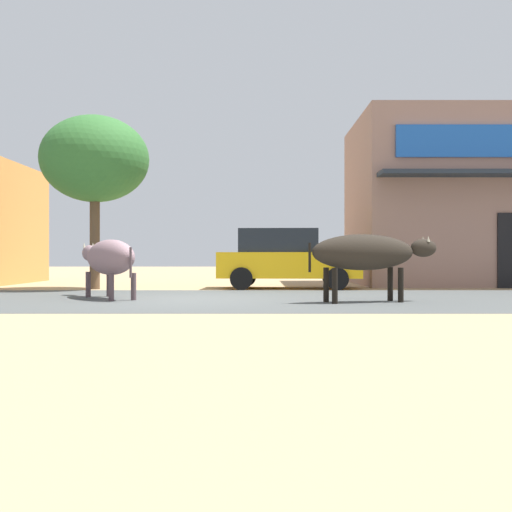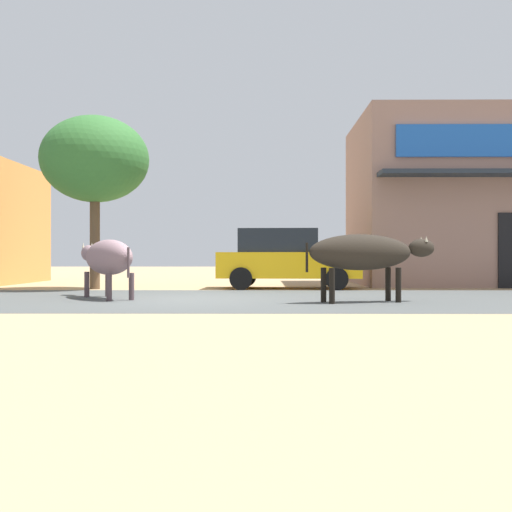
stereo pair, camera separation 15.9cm
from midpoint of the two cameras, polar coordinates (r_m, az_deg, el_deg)
The scene contains 8 objects.
ground at distance 13.35m, azimuth -6.44°, elevation -3.86°, with size 80.00×80.00×0.00m, color tan.
asphalt_road at distance 13.35m, azimuth -6.44°, elevation -3.85°, with size 72.00×6.75×0.00m, color #4B4F4E.
storefront_right_club at distance 21.52m, azimuth 17.30°, elevation 4.62°, with size 6.53×6.42×5.25m.
roadside_tree at distance 17.97m, azimuth -14.62°, elevation 8.35°, with size 2.92×2.92×4.70m.
parked_hatchback_car at distance 17.59m, azimuth 2.31°, elevation -0.18°, with size 3.95×2.07×1.64m.
cow_near_brown at distance 13.77m, azimuth -13.48°, elevation -0.15°, with size 1.87×2.50×1.24m.
cow_far_dark at distance 12.49m, azimuth 9.42°, elevation 0.26°, with size 2.67×1.17×1.32m.
pedestrian_by_shop at distance 18.79m, azimuth 15.44°, elevation 0.08°, with size 0.45×0.61×1.58m.
Camera 1 is at (1.38, -13.24, 0.90)m, focal length 44.65 mm.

